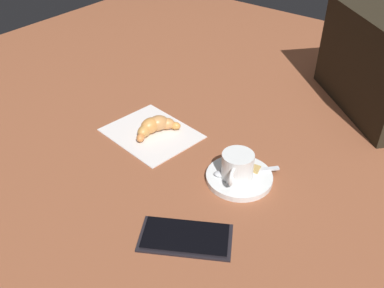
{
  "coord_description": "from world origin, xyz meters",
  "views": [
    {
      "loc": [
        -0.42,
        0.55,
        0.53
      ],
      "look_at": [
        0.0,
        0.01,
        0.03
      ],
      "focal_mm": 39.44,
      "sensor_mm": 36.0,
      "label": 1
    }
  ],
  "objects_px": {
    "cell_phone": "(186,237)",
    "teaspoon": "(236,172)",
    "saucer": "(239,177)",
    "espresso_cup": "(237,166)",
    "napkin": "(151,133)",
    "laptop_bag": "(378,64)",
    "croissant": "(155,126)",
    "sugar_packet": "(242,165)"
  },
  "relations": [
    {
      "from": "sugar_packet",
      "to": "cell_phone",
      "type": "distance_m",
      "value": 0.2
    },
    {
      "from": "teaspoon",
      "to": "cell_phone",
      "type": "height_order",
      "value": "teaspoon"
    },
    {
      "from": "espresso_cup",
      "to": "laptop_bag",
      "type": "distance_m",
      "value": 0.44
    },
    {
      "from": "cell_phone",
      "to": "laptop_bag",
      "type": "distance_m",
      "value": 0.61
    },
    {
      "from": "teaspoon",
      "to": "cell_phone",
      "type": "distance_m",
      "value": 0.18
    },
    {
      "from": "saucer",
      "to": "croissant",
      "type": "distance_m",
      "value": 0.23
    },
    {
      "from": "saucer",
      "to": "napkin",
      "type": "relative_size",
      "value": 0.66
    },
    {
      "from": "sugar_packet",
      "to": "laptop_bag",
      "type": "relative_size",
      "value": 0.22
    },
    {
      "from": "cell_phone",
      "to": "teaspoon",
      "type": "bearing_deg",
      "value": -84.01
    },
    {
      "from": "napkin",
      "to": "teaspoon",
      "type": "bearing_deg",
      "value": 177.0
    },
    {
      "from": "napkin",
      "to": "laptop_bag",
      "type": "distance_m",
      "value": 0.53
    },
    {
      "from": "espresso_cup",
      "to": "cell_phone",
      "type": "xyz_separation_m",
      "value": [
        -0.01,
        0.17,
        -0.03
      ]
    },
    {
      "from": "sugar_packet",
      "to": "laptop_bag",
      "type": "xyz_separation_m",
      "value": [
        -0.11,
        -0.39,
        0.1
      ]
    },
    {
      "from": "napkin",
      "to": "laptop_bag",
      "type": "bearing_deg",
      "value": -129.5
    },
    {
      "from": "saucer",
      "to": "espresso_cup",
      "type": "relative_size",
      "value": 1.56
    },
    {
      "from": "teaspoon",
      "to": "cell_phone",
      "type": "xyz_separation_m",
      "value": [
        -0.02,
        0.18,
        -0.01
      ]
    },
    {
      "from": "napkin",
      "to": "espresso_cup",
      "type": "bearing_deg",
      "value": 175.54
    },
    {
      "from": "laptop_bag",
      "to": "teaspoon",
      "type": "bearing_deg",
      "value": 118.0
    },
    {
      "from": "teaspoon",
      "to": "napkin",
      "type": "relative_size",
      "value": 0.54
    },
    {
      "from": "cell_phone",
      "to": "laptop_bag",
      "type": "height_order",
      "value": "laptop_bag"
    },
    {
      "from": "saucer",
      "to": "laptop_bag",
      "type": "xyz_separation_m",
      "value": [
        -0.1,
        -0.42,
        0.11
      ]
    },
    {
      "from": "saucer",
      "to": "croissant",
      "type": "bearing_deg",
      "value": -4.83
    },
    {
      "from": "cell_phone",
      "to": "napkin",
      "type": "bearing_deg",
      "value": -37.44
    },
    {
      "from": "saucer",
      "to": "cell_phone",
      "type": "relative_size",
      "value": 0.75
    },
    {
      "from": "napkin",
      "to": "cell_phone",
      "type": "relative_size",
      "value": 1.14
    },
    {
      "from": "sugar_packet",
      "to": "cell_phone",
      "type": "bearing_deg",
      "value": 85.33
    },
    {
      "from": "espresso_cup",
      "to": "croissant",
      "type": "distance_m",
      "value": 0.23
    },
    {
      "from": "cell_phone",
      "to": "laptop_bag",
      "type": "bearing_deg",
      "value": -98.42
    },
    {
      "from": "saucer",
      "to": "cell_phone",
      "type": "height_order",
      "value": "saucer"
    },
    {
      "from": "espresso_cup",
      "to": "napkin",
      "type": "relative_size",
      "value": 0.43
    },
    {
      "from": "saucer",
      "to": "teaspoon",
      "type": "relative_size",
      "value": 1.22
    },
    {
      "from": "saucer",
      "to": "laptop_bag",
      "type": "relative_size",
      "value": 0.39
    },
    {
      "from": "croissant",
      "to": "teaspoon",
      "type": "bearing_deg",
      "value": 174.94
    },
    {
      "from": "sugar_packet",
      "to": "napkin",
      "type": "height_order",
      "value": "sugar_packet"
    },
    {
      "from": "espresso_cup",
      "to": "teaspoon",
      "type": "xyz_separation_m",
      "value": [
        0.01,
        -0.01,
        -0.02
      ]
    },
    {
      "from": "espresso_cup",
      "to": "sugar_packet",
      "type": "relative_size",
      "value": 1.15
    },
    {
      "from": "espresso_cup",
      "to": "napkin",
      "type": "bearing_deg",
      "value": -4.46
    },
    {
      "from": "cell_phone",
      "to": "espresso_cup",
      "type": "bearing_deg",
      "value": -85.67
    },
    {
      "from": "espresso_cup",
      "to": "teaspoon",
      "type": "distance_m",
      "value": 0.02
    },
    {
      "from": "teaspoon",
      "to": "laptop_bag",
      "type": "distance_m",
      "value": 0.44
    },
    {
      "from": "teaspoon",
      "to": "croissant",
      "type": "distance_m",
      "value": 0.22
    },
    {
      "from": "saucer",
      "to": "croissant",
      "type": "xyz_separation_m",
      "value": [
        0.23,
        -0.02,
        0.01
      ]
    }
  ]
}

